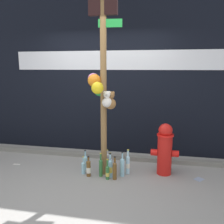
{
  "coord_description": "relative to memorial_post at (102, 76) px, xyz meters",
  "views": [
    {
      "loc": [
        1.08,
        -3.34,
        1.77
      ],
      "look_at": [
        0.34,
        0.38,
        1.06
      ],
      "focal_mm": 38.93,
      "sensor_mm": 36.0,
      "label": 1
    }
  ],
  "objects": [
    {
      "name": "memorial_post",
      "position": [
        0.0,
        0.0,
        0.0
      ],
      "size": [
        0.55,
        0.56,
        2.88
      ],
      "color": "olive",
      "rests_on": "ground_plane"
    },
    {
      "name": "bottle_5",
      "position": [
        0.11,
        0.1,
        -1.49
      ],
      "size": [
        0.06,
        0.06,
        0.34
      ],
      "color": "silver",
      "rests_on": "ground_plane"
    },
    {
      "name": "bottle_1",
      "position": [
        0.24,
        -0.17,
        -1.46
      ],
      "size": [
        0.06,
        0.06,
        0.38
      ],
      "color": "brown",
      "rests_on": "ground_plane"
    },
    {
      "name": "litter_1",
      "position": [
        1.56,
        0.09,
        -1.62
      ],
      "size": [
        0.18,
        0.19,
        0.01
      ],
      "primitive_type": "cube",
      "rotation": [
        0.0,
        0.0,
        0.87
      ],
      "color": "#8C99B2",
      "rests_on": "ground_plane"
    },
    {
      "name": "curb_strip",
      "position": [
        -0.18,
        0.7,
        -1.58
      ],
      "size": [
        8.0,
        0.12,
        0.08
      ],
      "primitive_type": "cube",
      "color": "slate",
      "rests_on": "ground_plane"
    },
    {
      "name": "litter_2",
      "position": [
        -1.64,
        0.07,
        -1.62
      ],
      "size": [
        0.13,
        0.05,
        0.01
      ],
      "primitive_type": "cube",
      "rotation": [
        0.0,
        0.0,
        0.06
      ],
      "color": "silver",
      "rests_on": "ground_plane"
    },
    {
      "name": "fire_hydrant",
      "position": [
        1.01,
        0.21,
        -1.19
      ],
      "size": [
        0.45,
        0.27,
        0.86
      ],
      "color": "red",
      "rests_on": "ground_plane"
    },
    {
      "name": "bottle_0",
      "position": [
        0.05,
        0.16,
        -1.46
      ],
      "size": [
        0.07,
        0.07,
        0.37
      ],
      "color": "silver",
      "rests_on": "ground_plane"
    },
    {
      "name": "bottle_6",
      "position": [
        0.34,
        -0.02,
        -1.46
      ],
      "size": [
        0.07,
        0.07,
        0.41
      ],
      "color": "#93CCE0",
      "rests_on": "ground_plane"
    },
    {
      "name": "bottle_10",
      "position": [
        -0.2,
        -0.14,
        -1.48
      ],
      "size": [
        0.07,
        0.07,
        0.34
      ],
      "color": "brown",
      "rests_on": "ground_plane"
    },
    {
      "name": "building_wall",
      "position": [
        -0.18,
        1.2,
        0.35
      ],
      "size": [
        10.0,
        0.21,
        3.93
      ],
      "color": "black",
      "rests_on": "ground_plane"
    },
    {
      "name": "ground_plane",
      "position": [
        -0.18,
        -0.37,
        -1.62
      ],
      "size": [
        14.0,
        14.0,
        0.0
      ],
      "primitive_type": "plane",
      "color": "gray"
    },
    {
      "name": "bottle_7",
      "position": [
        0.42,
        0.08,
        -1.45
      ],
      "size": [
        0.07,
        0.07,
        0.42
      ],
      "color": "#B2DBEA",
      "rests_on": "ground_plane"
    },
    {
      "name": "bottle_4",
      "position": [
        -0.33,
        0.12,
        -1.49
      ],
      "size": [
        0.08,
        0.08,
        0.34
      ],
      "color": "#93CCE0",
      "rests_on": "ground_plane"
    },
    {
      "name": "bottle_3",
      "position": [
        -0.31,
        -0.06,
        -1.5
      ],
      "size": [
        0.07,
        0.07,
        0.3
      ],
      "color": "#93CCE0",
      "rests_on": "ground_plane"
    },
    {
      "name": "bottle_9",
      "position": [
        0.15,
        -0.1,
        -1.47
      ],
      "size": [
        0.07,
        0.07,
        0.4
      ],
      "color": "#93CCE0",
      "rests_on": "ground_plane"
    },
    {
      "name": "litter_0",
      "position": [
        0.91,
        0.69,
        -1.62
      ],
      "size": [
        0.16,
        0.09,
        0.01
      ],
      "primitive_type": "cube",
      "rotation": [
        0.0,
        0.0,
        2.9
      ],
      "color": "tan",
      "rests_on": "ground_plane"
    },
    {
      "name": "bottle_8",
      "position": [
        -0.0,
        -0.11,
        -1.46
      ],
      "size": [
        0.06,
        0.06,
        0.4
      ],
      "color": "#337038",
      "rests_on": "ground_plane"
    },
    {
      "name": "bottle_2",
      "position": [
        0.13,
        -0.19,
        -1.5
      ],
      "size": [
        0.06,
        0.06,
        0.34
      ],
      "color": "#337038",
      "rests_on": "ground_plane"
    }
  ]
}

